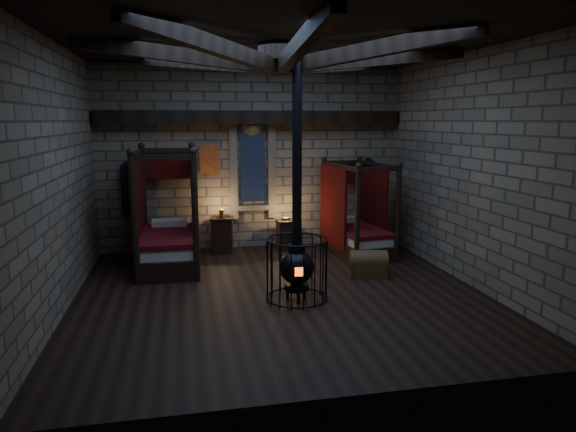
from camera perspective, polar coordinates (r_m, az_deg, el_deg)
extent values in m
cube|color=black|center=(9.08, -0.83, -8.58)|extent=(7.00, 7.00, 0.01)
cube|color=#847054|center=(12.07, -3.98, 6.37)|extent=(7.00, 0.02, 4.20)
cube|color=#847054|center=(5.26, 6.24, 0.87)|extent=(7.00, 0.02, 4.20)
cube|color=#847054|center=(8.69, -24.24, 3.83)|extent=(0.02, 7.00, 4.20)
cube|color=#847054|center=(9.89, 19.56, 4.86)|extent=(0.02, 7.00, 4.20)
cube|color=black|center=(8.67, -0.91, 18.66)|extent=(7.00, 7.00, 0.01)
cube|color=black|center=(11.86, -3.92, 10.89)|extent=(6.86, 0.35, 0.30)
cylinder|color=black|center=(8.65, -0.91, 17.68)|extent=(0.70, 0.70, 0.25)
cube|color=black|center=(12.04, -3.93, 5.40)|extent=(0.55, 0.04, 1.60)
cube|color=maroon|center=(11.94, -8.74, 6.23)|extent=(0.45, 0.03, 0.65)
cube|color=black|center=(11.93, -17.29, 2.73)|extent=(0.30, 0.10, 1.15)
cube|color=black|center=(12.66, 8.85, 3.51)|extent=(0.30, 0.10, 1.15)
cube|color=black|center=(10.90, -13.02, -4.51)|extent=(1.20, 2.27, 0.39)
cube|color=beige|center=(10.82, -13.09, -2.96)|extent=(1.06, 2.09, 0.24)
cube|color=maroon|center=(10.79, -13.12, -2.17)|extent=(1.13, 2.14, 0.11)
cube|color=beige|center=(11.57, -13.01, -0.76)|extent=(0.76, 0.39, 0.15)
cube|color=#550B07|center=(11.69, -13.21, 5.53)|extent=(1.19, 0.07, 0.60)
cylinder|color=black|center=(9.66, -16.69, -0.53)|extent=(0.12, 0.12, 2.39)
cylinder|color=black|center=(11.79, -15.69, 1.46)|extent=(0.12, 0.12, 2.39)
cylinder|color=black|center=(9.61, -10.25, -0.31)|extent=(0.12, 0.12, 2.39)
cylinder|color=black|center=(11.75, -10.41, 1.65)|extent=(0.12, 0.12, 2.39)
cube|color=#550B07|center=(11.04, -16.18, 1.12)|extent=(0.08, 1.63, 2.12)
cube|color=#550B07|center=(10.99, -10.20, 1.34)|extent=(0.08, 1.63, 2.12)
cube|color=black|center=(11.77, 7.70, -3.35)|extent=(1.22, 2.04, 0.33)
cube|color=beige|center=(11.71, 7.73, -2.12)|extent=(1.09, 1.88, 0.20)
cube|color=maroon|center=(11.68, 7.74, -1.49)|extent=(1.15, 1.92, 0.09)
cube|color=beige|center=(12.29, 6.32, -0.42)|extent=(0.68, 0.40, 0.13)
cube|color=#550B07|center=(12.36, 5.94, 4.67)|extent=(1.02, 0.16, 0.51)
cylinder|color=black|center=(10.57, 7.72, -0.19)|extent=(0.10, 0.10, 2.05)
cylinder|color=black|center=(12.24, 3.95, 1.35)|extent=(0.10, 0.10, 2.05)
cylinder|color=black|center=(11.00, 12.09, 0.09)|extent=(0.10, 0.10, 2.05)
cylinder|color=black|center=(12.62, 7.87, 1.55)|extent=(0.10, 0.10, 2.05)
cube|color=#550B07|center=(11.63, 5.02, 1.08)|extent=(0.21, 1.39, 1.81)
cube|color=#550B07|center=(12.05, 9.34, 1.31)|extent=(0.21, 1.39, 1.81)
cube|color=#56381B|center=(10.27, -12.38, -5.69)|extent=(0.77, 0.53, 0.30)
cylinder|color=#56381B|center=(10.23, -12.41, -4.89)|extent=(0.77, 0.53, 0.44)
cube|color=olive|center=(10.32, -14.21, -5.68)|extent=(0.10, 0.46, 0.31)
cube|color=olive|center=(10.22, -10.53, -5.69)|extent=(0.10, 0.46, 0.31)
cube|color=#56381B|center=(10.13, 8.88, -5.79)|extent=(0.79, 0.57, 0.30)
cylinder|color=#56381B|center=(10.09, 8.90, -4.99)|extent=(0.79, 0.57, 0.44)
cube|color=olive|center=(10.08, 7.01, -5.82)|extent=(0.13, 0.45, 0.31)
cube|color=olive|center=(10.18, 10.73, -5.76)|extent=(0.13, 0.45, 0.31)
cube|color=black|center=(11.82, -7.33, -2.18)|extent=(0.52, 0.51, 0.78)
cube|color=black|center=(11.73, -7.37, -0.23)|extent=(0.58, 0.56, 0.04)
cylinder|color=olive|center=(11.71, -7.39, 0.30)|extent=(0.11, 0.11, 0.18)
cube|color=black|center=(11.98, -0.21, -2.20)|extent=(0.42, 0.40, 0.66)
cube|color=black|center=(11.91, -0.21, -0.55)|extent=(0.46, 0.44, 0.04)
cube|color=#56381B|center=(11.90, -0.21, -0.29)|extent=(0.18, 0.13, 0.05)
cylinder|color=black|center=(8.70, 0.97, -7.86)|extent=(0.42, 0.42, 0.10)
sphere|color=black|center=(8.60, 0.97, -5.68)|extent=(0.59, 0.59, 0.59)
cylinder|color=black|center=(8.51, 0.98, -3.65)|extent=(0.29, 0.29, 0.15)
cube|color=#FF5914|center=(8.33, 1.28, -6.21)|extent=(0.15, 0.03, 0.15)
cylinder|color=black|center=(8.27, 1.02, 7.21)|extent=(0.16, 0.16, 3.11)
torus|color=black|center=(8.76, 0.96, -9.02)|extent=(1.03, 1.03, 0.03)
torus|color=black|center=(8.48, 0.98, -2.62)|extent=(1.03, 1.03, 0.03)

